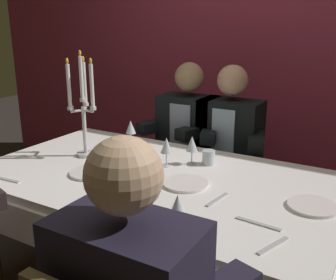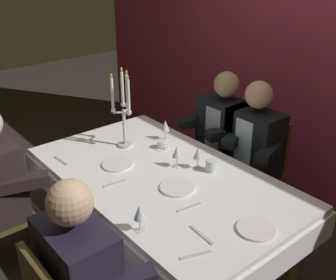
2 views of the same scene
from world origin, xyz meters
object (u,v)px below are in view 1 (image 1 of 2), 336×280
at_px(wine_glass_1, 166,146).
at_px(seated_diner_1, 189,131).
at_px(candelabra, 83,110).
at_px(seated_diner_2, 230,137).
at_px(dinner_plate_2, 90,173).
at_px(wine_glass_3, 178,206).
at_px(dinner_plate_0, 313,206).
at_px(dinner_plate_1, 186,183).
at_px(water_tumbler_0, 209,157).
at_px(wine_glass_0, 131,128).
at_px(coffee_cup_0, 134,148).
at_px(wine_glass_2, 192,144).
at_px(dining_table, 154,195).

xyz_separation_m(wine_glass_1, seated_diner_1, (-0.24, 0.74, -0.12)).
xyz_separation_m(candelabra, seated_diner_2, (0.60, 0.83, -0.29)).
xyz_separation_m(dinner_plate_2, wine_glass_3, (0.70, -0.31, 0.11)).
relative_size(dinner_plate_0, seated_diner_2, 0.17).
bearing_deg(wine_glass_3, dinner_plate_0, 50.81).
height_order(wine_glass_3, seated_diner_2, seated_diner_2).
height_order(dinner_plate_1, dinner_plate_2, same).
height_order(wine_glass_1, wine_glass_3, same).
bearing_deg(dinner_plate_0, water_tumbler_0, 156.49).
distance_m(dinner_plate_2, wine_glass_3, 0.77).
relative_size(wine_glass_0, seated_diner_1, 0.13).
relative_size(wine_glass_1, water_tumbler_0, 1.99).
xyz_separation_m(dinner_plate_0, water_tumbler_0, (-0.62, 0.27, 0.03)).
xyz_separation_m(dinner_plate_1, seated_diner_1, (-0.46, 0.92, -0.01)).
relative_size(dinner_plate_2, wine_glass_1, 1.33).
bearing_deg(wine_glass_1, wine_glass_0, 150.85).
distance_m(water_tumbler_0, coffee_cup_0, 0.49).
xyz_separation_m(wine_glass_3, seated_diner_1, (-0.65, 1.35, -0.12)).
relative_size(dinner_plate_1, wine_glass_0, 1.38).
bearing_deg(seated_diner_1, wine_glass_3, -64.35).
relative_size(candelabra, dinner_plate_0, 2.88).
bearing_deg(wine_glass_0, coffee_cup_0, -48.12).
xyz_separation_m(candelabra, water_tumbler_0, (0.70, 0.23, -0.24)).
relative_size(wine_glass_1, coffee_cup_0, 1.24).
bearing_deg(dinner_plate_0, dinner_plate_1, -174.67).
relative_size(wine_glass_2, seated_diner_1, 0.13).
height_order(wine_glass_0, seated_diner_2, seated_diner_2).
bearing_deg(dining_table, wine_glass_2, 68.79).
distance_m(dinner_plate_0, wine_glass_3, 0.64).
bearing_deg(candelabra, wine_glass_0, 71.08).
height_order(wine_glass_0, seated_diner_1, seated_diner_1).
distance_m(dinner_plate_0, wine_glass_0, 1.27).
height_order(wine_glass_2, wine_glass_3, same).
height_order(wine_glass_3, coffee_cup_0, wine_glass_3).
relative_size(dinner_plate_0, seated_diner_1, 0.17).
distance_m(dinner_plate_1, wine_glass_3, 0.49).
bearing_deg(dinner_plate_0, wine_glass_3, -129.19).
distance_m(dining_table, coffee_cup_0, 0.42).
relative_size(dining_table, wine_glass_3, 11.83).
bearing_deg(candelabra, wine_glass_2, 17.09).
bearing_deg(dinner_plate_1, wine_glass_1, 139.83).
height_order(dinner_plate_0, wine_glass_0, wine_glass_0).
bearing_deg(dinner_plate_2, coffee_cup_0, 91.21).
distance_m(wine_glass_0, seated_diner_2, 0.72).
bearing_deg(coffee_cup_0, candelabra, -137.42).
bearing_deg(coffee_cup_0, dinner_plate_1, -29.41).
relative_size(dinner_plate_1, wine_glass_3, 1.38).
height_order(wine_glass_2, water_tumbler_0, wine_glass_2).
relative_size(wine_glass_0, water_tumbler_0, 1.99).
bearing_deg(wine_glass_3, wine_glass_1, 123.63).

